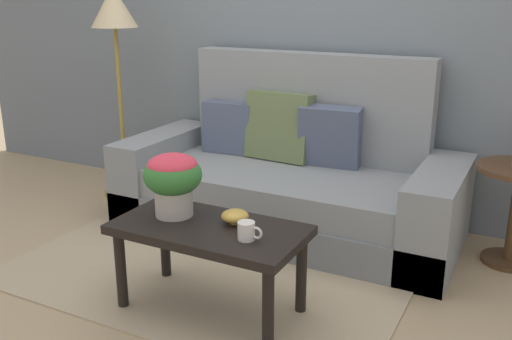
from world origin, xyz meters
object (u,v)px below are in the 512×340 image
at_px(couch, 289,180).
at_px(snack_bowl, 235,216).
at_px(coffee_table, 209,238).
at_px(floor_lamp, 115,28).
at_px(potted_plant, 173,178).
at_px(coffee_mug, 247,231).

height_order(couch, snack_bowl, couch).
relative_size(couch, coffee_table, 2.39).
bearing_deg(floor_lamp, couch, 0.39).
bearing_deg(potted_plant, couch, 83.81).
xyz_separation_m(couch, snack_bowl, (0.20, -1.10, 0.17)).
bearing_deg(floor_lamp, potted_plant, -41.46).
bearing_deg(snack_bowl, coffee_table, -139.29).
relative_size(couch, coffee_mug, 18.35).
xyz_separation_m(couch, coffee_table, (0.10, -1.18, 0.07)).
height_order(floor_lamp, potted_plant, floor_lamp).
relative_size(floor_lamp, potted_plant, 4.96).
bearing_deg(coffee_mug, floor_lamp, 144.90).
bearing_deg(floor_lamp, snack_bowl, -34.06).
distance_m(coffee_table, floor_lamp, 2.12).
distance_m(couch, potted_plant, 1.20).
xyz_separation_m(couch, coffee_mug, (0.34, -1.24, 0.18)).
xyz_separation_m(floor_lamp, potted_plant, (1.29, -1.14, -0.63)).
xyz_separation_m(couch, floor_lamp, (-1.41, -0.01, 0.96)).
height_order(couch, potted_plant, couch).
bearing_deg(snack_bowl, floor_lamp, 145.94).
xyz_separation_m(coffee_table, snack_bowl, (0.10, 0.08, 0.10)).
xyz_separation_m(coffee_table, potted_plant, (-0.23, 0.04, 0.27)).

